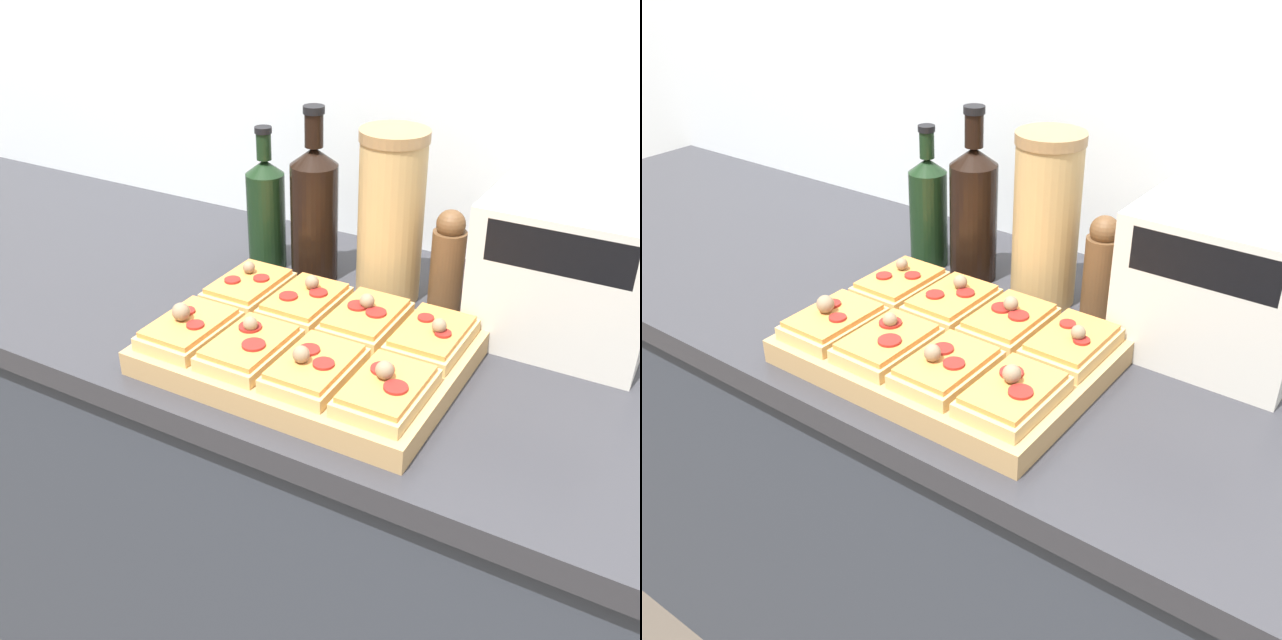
% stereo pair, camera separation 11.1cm
% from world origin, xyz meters
% --- Properties ---
extents(wall_back, '(6.00, 0.06, 2.50)m').
position_xyz_m(wall_back, '(0.00, 0.67, 1.25)').
color(wall_back, silver).
rests_on(wall_back, ground_plane).
extents(kitchen_counter, '(2.63, 0.67, 0.89)m').
position_xyz_m(kitchen_counter, '(0.00, 0.32, 0.45)').
color(kitchen_counter, '#333842').
rests_on(kitchen_counter, ground_plane).
extents(cutting_board, '(0.44, 0.33, 0.04)m').
position_xyz_m(cutting_board, '(-0.07, 0.19, 0.91)').
color(cutting_board, tan).
rests_on(cutting_board, kitchen_counter).
extents(pizza_slice_back_left, '(0.10, 0.14, 0.05)m').
position_xyz_m(pizza_slice_back_left, '(-0.23, 0.26, 0.94)').
color(pizza_slice_back_left, tan).
rests_on(pizza_slice_back_left, cutting_board).
extents(pizza_slice_back_midleft, '(0.10, 0.14, 0.05)m').
position_xyz_m(pizza_slice_back_midleft, '(-0.12, 0.26, 0.94)').
color(pizza_slice_back_midleft, tan).
rests_on(pizza_slice_back_midleft, cutting_board).
extents(pizza_slice_back_midright, '(0.10, 0.14, 0.05)m').
position_xyz_m(pizza_slice_back_midright, '(-0.02, 0.26, 0.94)').
color(pizza_slice_back_midright, tan).
rests_on(pizza_slice_back_midright, cutting_board).
extents(pizza_slice_back_right, '(0.10, 0.14, 0.05)m').
position_xyz_m(pizza_slice_back_right, '(0.09, 0.26, 0.94)').
color(pizza_slice_back_right, tan).
rests_on(pizza_slice_back_right, cutting_board).
extents(pizza_slice_front_left, '(0.10, 0.14, 0.05)m').
position_xyz_m(pizza_slice_front_left, '(-0.23, 0.11, 0.94)').
color(pizza_slice_front_left, tan).
rests_on(pizza_slice_front_left, cutting_board).
extents(pizza_slice_front_midleft, '(0.10, 0.14, 0.05)m').
position_xyz_m(pizza_slice_front_midleft, '(-0.12, 0.11, 0.94)').
color(pizza_slice_front_midleft, tan).
rests_on(pizza_slice_front_midleft, cutting_board).
extents(pizza_slice_front_midright, '(0.10, 0.14, 0.05)m').
position_xyz_m(pizza_slice_front_midright, '(-0.02, 0.11, 0.94)').
color(pizza_slice_front_midright, tan).
rests_on(pizza_slice_front_midright, cutting_board).
extents(pizza_slice_front_right, '(0.10, 0.14, 0.05)m').
position_xyz_m(pizza_slice_front_right, '(0.09, 0.11, 0.94)').
color(pizza_slice_front_right, tan).
rests_on(pizza_slice_front_right, cutting_board).
extents(olive_oil_bottle, '(0.07, 0.07, 0.26)m').
position_xyz_m(olive_oil_bottle, '(-0.31, 0.44, 1.00)').
color(olive_oil_bottle, black).
rests_on(olive_oil_bottle, kitchen_counter).
extents(wine_bottle, '(0.08, 0.08, 0.31)m').
position_xyz_m(wine_bottle, '(-0.21, 0.44, 1.02)').
color(wine_bottle, black).
rests_on(wine_bottle, kitchen_counter).
extents(grain_jar_tall, '(0.11, 0.11, 0.29)m').
position_xyz_m(grain_jar_tall, '(-0.06, 0.44, 1.04)').
color(grain_jar_tall, tan).
rests_on(grain_jar_tall, kitchen_counter).
extents(pepper_mill, '(0.06, 0.06, 0.18)m').
position_xyz_m(pepper_mill, '(0.04, 0.44, 0.98)').
color(pepper_mill, brown).
rests_on(pepper_mill, kitchen_counter).
extents(toaster_oven, '(0.28, 0.20, 0.23)m').
position_xyz_m(toaster_oven, '(0.23, 0.44, 1.00)').
color(toaster_oven, beige).
rests_on(toaster_oven, kitchen_counter).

